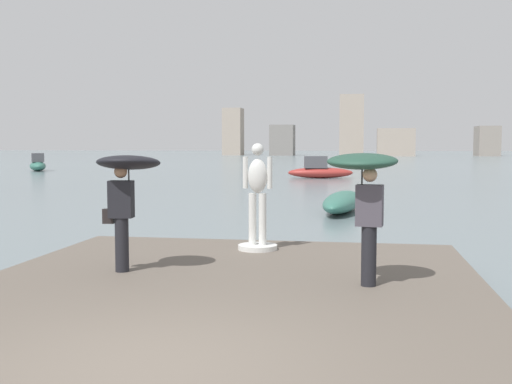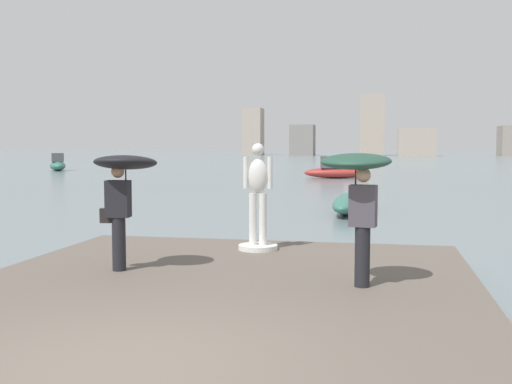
% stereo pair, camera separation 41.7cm
% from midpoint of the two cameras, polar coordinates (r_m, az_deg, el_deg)
% --- Properties ---
extents(ground_plane, '(400.00, 400.00, 0.00)m').
position_cam_midpoint_polar(ground_plane, '(45.41, 6.69, 1.31)').
color(ground_plane, slate).
extents(pier, '(7.68, 10.60, 0.40)m').
position_cam_midpoint_polar(pier, '(8.20, -6.06, -11.58)').
color(pier, '#60564C').
rests_on(pier, ground).
extents(statue_white_figure, '(0.77, 0.77, 2.08)m').
position_cam_midpoint_polar(statue_white_figure, '(11.97, -0.86, -1.19)').
color(statue_white_figure, silver).
rests_on(statue_white_figure, pier).
extents(onlooker_left, '(1.10, 1.12, 1.92)m').
position_cam_midpoint_polar(onlooker_left, '(10.13, -13.14, 1.15)').
color(onlooker_left, black).
rests_on(onlooker_left, pier).
extents(onlooker_right, '(1.17, 1.18, 1.96)m').
position_cam_midpoint_polar(onlooker_right, '(8.99, 8.74, 1.05)').
color(onlooker_right, black).
rests_on(onlooker_right, pier).
extents(boat_near, '(3.32, 4.13, 1.66)m').
position_cam_midpoint_polar(boat_near, '(60.59, -19.82, 2.42)').
color(boat_near, '#336B5B').
rests_on(boat_near, ground).
extents(boat_mid, '(1.77, 5.57, 0.72)m').
position_cam_midpoint_polar(boat_mid, '(22.76, 7.52, -0.89)').
color(boat_mid, '#336B5B').
rests_on(boat_mid, ground).
extents(boat_leftward, '(4.90, 2.09, 1.61)m').
position_cam_midpoint_polar(boat_leftward, '(45.08, 5.65, 2.01)').
color(boat_leftward, '#9E2D28').
rests_on(boat_leftward, ground).
extents(distant_skyline, '(60.33, 11.86, 13.32)m').
position_cam_midpoint_polar(distant_skyline, '(137.36, 8.21, 5.37)').
color(distant_skyline, '#A89989').
rests_on(distant_skyline, ground).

